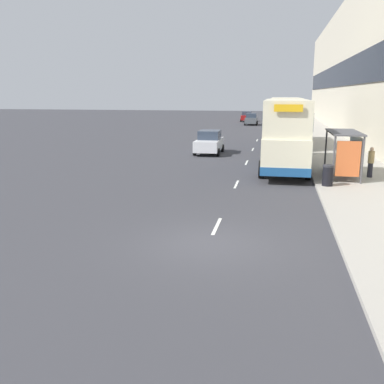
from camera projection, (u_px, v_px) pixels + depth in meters
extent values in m
plane|color=#38383D|center=(209.00, 244.00, 13.55)|extent=(220.00, 220.00, 0.00)
cube|color=#A39E93|center=(317.00, 135.00, 49.11)|extent=(5.00, 93.00, 0.14)
cube|color=beige|center=(360.00, 66.00, 46.65)|extent=(3.00, 93.00, 15.28)
cube|color=black|center=(344.00, 73.00, 47.12)|extent=(0.12, 89.28, 2.75)
cube|color=silver|center=(217.00, 226.00, 15.31)|extent=(0.12, 2.00, 0.01)
cube|color=silver|center=(236.00, 184.00, 22.41)|extent=(0.12, 2.00, 0.01)
cube|color=silver|center=(247.00, 163.00, 29.50)|extent=(0.12, 2.00, 0.01)
cube|color=silver|center=(253.00, 149.00, 36.59)|extent=(0.12, 2.00, 0.01)
cube|color=silver|center=(257.00, 140.00, 43.68)|extent=(0.12, 2.00, 0.01)
cube|color=#4C4C51|center=(344.00, 132.00, 23.44)|extent=(1.60, 4.20, 0.08)
cylinder|color=#4C4C51|center=(334.00, 160.00, 21.94)|extent=(0.10, 0.10, 2.40)
cylinder|color=#4C4C51|center=(326.00, 150.00, 25.77)|extent=(0.10, 0.10, 2.40)
cylinder|color=#4C4C51|center=(363.00, 160.00, 21.68)|extent=(0.10, 0.10, 2.40)
cylinder|color=#4C4C51|center=(350.00, 150.00, 25.50)|extent=(0.10, 0.10, 2.40)
cube|color=#99A8B2|center=(355.00, 153.00, 23.57)|extent=(0.04, 3.68, 1.92)
cube|color=#D86633|center=(348.00, 159.00, 21.86)|extent=(1.19, 0.10, 1.82)
cube|color=maroon|center=(346.00, 168.00, 23.84)|extent=(0.36, 2.80, 0.08)
cube|color=beige|center=(285.00, 147.00, 26.64)|extent=(2.55, 10.44, 1.85)
cube|color=beige|center=(286.00, 116.00, 26.21)|extent=(2.50, 10.13, 1.95)
cube|color=#1E518C|center=(284.00, 158.00, 26.79)|extent=(2.58, 10.49, 0.45)
cube|color=#2D3847|center=(285.00, 141.00, 26.55)|extent=(2.58, 9.81, 0.81)
cube|color=#2D3847|center=(286.00, 117.00, 26.23)|extent=(2.55, 9.81, 0.94)
cube|color=yellow|center=(288.00, 108.00, 21.10)|extent=(1.40, 0.08, 0.36)
cylinder|color=black|center=(265.00, 153.00, 30.48)|extent=(0.30, 1.00, 1.00)
cylinder|color=black|center=(302.00, 154.00, 29.99)|extent=(0.30, 1.00, 1.00)
cylinder|color=black|center=(261.00, 169.00, 23.99)|extent=(0.30, 1.00, 1.00)
cylinder|color=black|center=(308.00, 171.00, 23.51)|extent=(0.30, 1.00, 1.00)
cube|color=beige|center=(285.00, 130.00, 38.72)|extent=(2.55, 11.05, 1.85)
cube|color=beige|center=(286.00, 109.00, 38.29)|extent=(2.50, 10.72, 1.95)
cube|color=#1E518C|center=(284.00, 138.00, 38.87)|extent=(2.58, 11.11, 0.45)
cube|color=#2D3847|center=(285.00, 126.00, 38.63)|extent=(2.58, 10.39, 0.81)
cube|color=#2D3847|center=(286.00, 110.00, 38.31)|extent=(2.55, 10.39, 0.94)
cube|color=yellow|center=(287.00, 103.00, 32.89)|extent=(1.40, 0.08, 0.36)
cylinder|color=black|center=(271.00, 136.00, 42.76)|extent=(0.30, 1.00, 1.00)
cylinder|color=black|center=(297.00, 137.00, 42.28)|extent=(0.30, 1.00, 1.00)
cylinder|color=black|center=(269.00, 144.00, 35.89)|extent=(0.30, 1.00, 1.00)
cylinder|color=black|center=(300.00, 145.00, 35.41)|extent=(0.30, 1.00, 1.00)
cube|color=silver|center=(281.00, 128.00, 50.85)|extent=(1.90, 3.82, 0.77)
cube|color=#2D3847|center=(281.00, 122.00, 50.51)|extent=(1.67, 1.83, 0.63)
cylinder|color=black|center=(273.00, 130.00, 52.25)|extent=(0.20, 0.60, 0.60)
cylinder|color=black|center=(289.00, 131.00, 51.89)|extent=(0.20, 0.60, 0.60)
cylinder|color=black|center=(273.00, 132.00, 49.99)|extent=(0.20, 0.60, 0.60)
cylinder|color=black|center=(289.00, 132.00, 49.63)|extent=(0.20, 0.60, 0.60)
cube|color=#4C5156|center=(251.00, 120.00, 65.25)|extent=(1.71, 3.97, 0.81)
cube|color=#2D3847|center=(251.00, 115.00, 65.28)|extent=(1.51, 1.91, 0.66)
cylinder|color=black|center=(256.00, 124.00, 64.00)|extent=(0.20, 0.60, 0.60)
cylinder|color=black|center=(245.00, 123.00, 64.33)|extent=(0.20, 0.60, 0.60)
cylinder|color=black|center=(257.00, 123.00, 66.36)|extent=(0.20, 0.60, 0.60)
cylinder|color=black|center=(246.00, 122.00, 66.68)|extent=(0.20, 0.60, 0.60)
cube|color=silver|center=(209.00, 145.00, 33.84)|extent=(1.83, 4.27, 0.83)
cube|color=#2D3847|center=(210.00, 135.00, 33.87)|extent=(1.61, 2.05, 0.68)
cylinder|color=black|center=(218.00, 152.00, 32.49)|extent=(0.20, 0.60, 0.60)
cylinder|color=black|center=(195.00, 152.00, 32.84)|extent=(0.20, 0.60, 0.60)
cylinder|color=black|center=(223.00, 148.00, 35.02)|extent=(0.20, 0.60, 0.60)
cylinder|color=black|center=(201.00, 148.00, 35.37)|extent=(0.20, 0.60, 0.60)
cube|color=maroon|center=(247.00, 117.00, 73.39)|extent=(1.79, 3.90, 0.78)
cube|color=#2D3847|center=(247.00, 113.00, 73.42)|extent=(1.57, 1.87, 0.64)
cylinder|color=black|center=(251.00, 120.00, 72.16)|extent=(0.20, 0.60, 0.60)
cylinder|color=black|center=(241.00, 120.00, 72.50)|extent=(0.20, 0.60, 0.60)
cylinder|color=black|center=(252.00, 119.00, 74.47)|extent=(0.20, 0.60, 0.60)
cylinder|color=black|center=(242.00, 119.00, 74.81)|extent=(0.20, 0.60, 0.60)
cylinder|color=#23232D|center=(370.00, 170.00, 23.53)|extent=(0.27, 0.27, 0.79)
cylinder|color=#997F51|center=(371.00, 157.00, 23.37)|extent=(0.33, 0.33, 0.66)
sphere|color=tan|center=(372.00, 149.00, 23.27)|extent=(0.21, 0.21, 0.21)
cylinder|color=black|center=(328.00, 176.00, 21.32)|extent=(0.52, 0.52, 0.95)
cylinder|color=#2D2D33|center=(328.00, 166.00, 21.21)|extent=(0.55, 0.55, 0.10)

